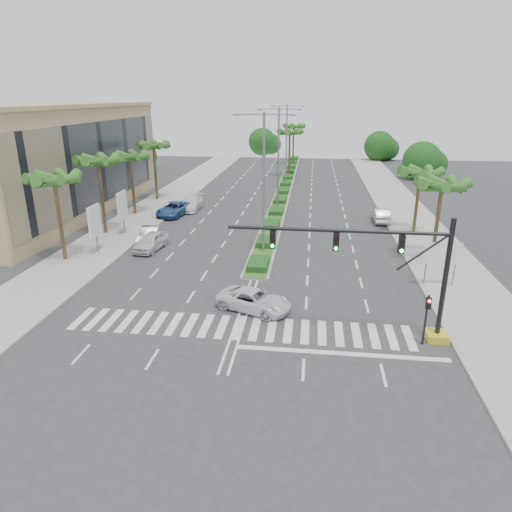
{
  "coord_description": "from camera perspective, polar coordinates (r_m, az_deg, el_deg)",
  "views": [
    {
      "loc": [
        4.06,
        -24.18,
        13.23
      ],
      "look_at": [
        0.49,
        4.63,
        3.0
      ],
      "focal_mm": 32.0,
      "sensor_mm": 36.0,
      "label": 1
    }
  ],
  "objects": [
    {
      "name": "pedestrian_signal",
      "position": [
        26.84,
        20.59,
        -6.56
      ],
      "size": [
        0.28,
        0.36,
        3.0
      ],
      "color": "black",
      "rests_on": "ground"
    },
    {
      "name": "median",
      "position": [
        70.53,
        3.67,
        8.65
      ],
      "size": [
        2.2,
        75.0,
        0.2
      ],
      "primitive_type": "cube",
      "color": "gray",
      "rests_on": "ground"
    },
    {
      "name": "palm_median_a",
      "position": [
        79.51,
        4.25,
        14.99
      ],
      "size": [
        4.57,
        4.68,
        8.05
      ],
      "color": "brown",
      "rests_on": "ground"
    },
    {
      "name": "car_parked_a",
      "position": [
        42.29,
        -13.01,
        1.78
      ],
      "size": [
        2.38,
        4.78,
        1.56
      ],
      "primitive_type": "imported",
      "rotation": [
        0.0,
        0.0,
        -0.12
      ],
      "color": "silver",
      "rests_on": "ground"
    },
    {
      "name": "palm_right_far",
      "position": [
        47.91,
        19.83,
        9.5
      ],
      "size": [
        4.57,
        4.68,
        6.75
      ],
      "color": "brown",
      "rests_on": "ground"
    },
    {
      "name": "palm_left_far",
      "position": [
        54.64,
        -15.44,
        11.66
      ],
      "size": [
        4.57,
        4.68,
        7.35
      ],
      "color": "brown",
      "rests_on": "ground"
    },
    {
      "name": "streetlight_near",
      "position": [
        38.93,
        0.98,
        9.91
      ],
      "size": [
        5.1,
        0.25,
        12.0
      ],
      "color": "slate",
      "rests_on": "ground"
    },
    {
      "name": "car_right",
      "position": [
        52.42,
        15.39,
        4.94
      ],
      "size": [
        1.71,
        4.63,
        1.51
      ],
      "primitive_type": "imported",
      "rotation": [
        0.0,
        0.0,
        3.12
      ],
      "color": "#BBBCC1",
      "rests_on": "ground"
    },
    {
      "name": "ground",
      "position": [
        27.86,
        -2.2,
        -8.96
      ],
      "size": [
        160.0,
        160.0,
        0.0
      ],
      "primitive_type": "plane",
      "color": "#333335",
      "rests_on": "ground"
    },
    {
      "name": "footpath_right",
      "position": [
        47.42,
        20.35,
        2.07
      ],
      "size": [
        6.0,
        120.0,
        0.15
      ],
      "primitive_type": "cube",
      "color": "gray",
      "rests_on": "ground"
    },
    {
      "name": "streetlight_far",
      "position": [
        70.59,
        3.84,
        14.15
      ],
      "size": [
        5.1,
        0.25,
        12.0
      ],
      "color": "slate",
      "rests_on": "ground"
    },
    {
      "name": "car_parked_c",
      "position": [
        54.13,
        -10.24,
        5.8
      ],
      "size": [
        3.34,
        5.91,
        1.56
      ],
      "primitive_type": "imported",
      "rotation": [
        0.0,
        0.0,
        -0.14
      ],
      "color": "#2E508C",
      "rests_on": "ground"
    },
    {
      "name": "signal_gantry",
      "position": [
        26.6,
        17.86,
        -3.13
      ],
      "size": [
        12.6,
        1.2,
        7.2
      ],
      "color": "gold",
      "rests_on": "ground"
    },
    {
      "name": "palm_median_b",
      "position": [
        94.46,
        4.75,
        15.67
      ],
      "size": [
        4.57,
        4.68,
        8.05
      ],
      "color": "brown",
      "rests_on": "ground"
    },
    {
      "name": "car_crossing",
      "position": [
        29.73,
        -0.23,
        -5.55
      ],
      "size": [
        5.41,
        3.92,
        1.37
      ],
      "primitive_type": "imported",
      "rotation": [
        0.0,
        0.0,
        1.19
      ],
      "color": "white",
      "rests_on": "ground"
    },
    {
      "name": "streetlight_mid",
      "position": [
        54.71,
        2.82,
        12.65
      ],
      "size": [
        5.1,
        0.25,
        12.0
      ],
      "color": "slate",
      "rests_on": "ground"
    },
    {
      "name": "car_parked_d",
      "position": [
        56.68,
        -8.11,
        6.55
      ],
      "size": [
        2.32,
        5.55,
        1.6
      ],
      "primitive_type": "imported",
      "rotation": [
        0.0,
        0.0,
        -0.01
      ],
      "color": "white",
      "rests_on": "ground"
    },
    {
      "name": "palm_left_near",
      "position": [
        40.42,
        -23.92,
        8.46
      ],
      "size": [
        4.57,
        4.68,
        7.55
      ],
      "color": "brown",
      "rests_on": "ground"
    },
    {
      "name": "palm_left_end",
      "position": [
        62.03,
        -12.68,
        13.09
      ],
      "size": [
        4.57,
        4.68,
        7.75
      ],
      "color": "brown",
      "rests_on": "ground"
    },
    {
      "name": "median_grass",
      "position": [
        70.51,
        3.67,
        8.74
      ],
      "size": [
        1.8,
        75.0,
        0.04
      ],
      "primitive_type": "cube",
      "color": "#345E20",
      "rests_on": "median"
    },
    {
      "name": "direction_sign",
      "position": [
        35.22,
        22.22,
        0.1
      ],
      "size": [
        2.7,
        0.11,
        3.4
      ],
      "color": "slate",
      "rests_on": "ground"
    },
    {
      "name": "car_parked_b",
      "position": [
        44.09,
        -13.15,
        2.49
      ],
      "size": [
        2.18,
        4.88,
        1.56
      ],
      "primitive_type": "imported",
      "rotation": [
        0.0,
        0.0,
        0.12
      ],
      "color": "#9D9EA2",
      "rests_on": "ground"
    },
    {
      "name": "footpath_left",
      "position": [
        49.96,
        -15.93,
        3.39
      ],
      "size": [
        6.0,
        120.0,
        0.15
      ],
      "primitive_type": "cube",
      "color": "gray",
      "rests_on": "ground"
    },
    {
      "name": "palm_right_near",
      "position": [
        40.2,
        22.21,
        7.92
      ],
      "size": [
        4.57,
        4.68,
        7.05
      ],
      "color": "brown",
      "rests_on": "ground"
    },
    {
      "name": "billboard_near",
      "position": [
        41.94,
        -19.52,
        4.11
      ],
      "size": [
        0.18,
        2.1,
        4.35
      ],
      "color": "slate",
      "rests_on": "ground"
    },
    {
      "name": "palm_left_mid",
      "position": [
        47.32,
        -19.13,
        10.9
      ],
      "size": [
        4.57,
        4.68,
        7.95
      ],
      "color": "brown",
      "rests_on": "ground"
    },
    {
      "name": "billboard_far",
      "position": [
        47.21,
        -16.38,
        6.06
      ],
      "size": [
        0.18,
        2.1,
        4.35
      ],
      "color": "slate",
      "rests_on": "ground"
    },
    {
      "name": "building",
      "position": [
        58.94,
        -24.13,
        10.72
      ],
      "size": [
        12.0,
        36.0,
        12.0
      ],
      "primitive_type": "cube",
      "color": "tan",
      "rests_on": "ground"
    }
  ]
}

